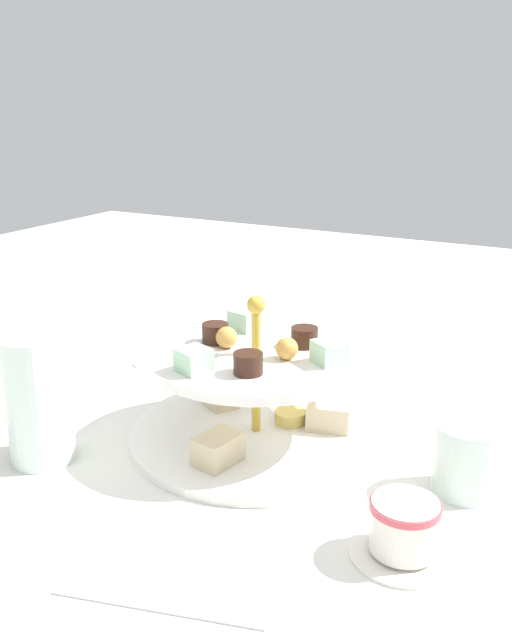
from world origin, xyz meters
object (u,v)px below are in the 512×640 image
Objects in this scene: tiered_serving_stand at (256,399)px; water_glass_short_left at (467,459)px; water_glass_tall_right at (38,399)px; butter_knife_right at (157,604)px; teacup_with_saucer at (404,530)px; butter_knife_left at (187,354)px.

water_glass_short_left is (-0.00, -0.23, -0.01)m from tiered_serving_stand.
water_glass_tall_right reaches higher than butter_knife_right.
teacup_with_saucer is at bearing -121.37° from tiered_serving_stand.
butter_knife_right is (-0.27, -0.06, -0.05)m from tiered_serving_stand.
water_glass_tall_right is 1.53× the size of teacup_with_saucer.
water_glass_tall_right reaches higher than water_glass_short_left.
tiered_serving_stand reaches higher than water_glass_short_left.
water_glass_tall_right is 1.95× the size of water_glass_short_left.
butter_knife_right is at bearing 135.69° from teacup_with_saucer.
teacup_with_saucer reaches higher than butter_knife_left.
teacup_with_saucer is at bearing 83.31° from butter_knife_left.
teacup_with_saucer is 0.53× the size of butter_knife_right.
tiered_serving_stand is 0.24m from teacup_with_saucer.
butter_knife_right is at bearing -117.67° from water_glass_tall_right.
water_glass_tall_right is 0.81× the size of butter_knife_right.
butter_knife_left is at bearing 49.76° from tiered_serving_stand.
butter_knife_right is (-0.13, -0.24, -0.07)m from water_glass_tall_right.
teacup_with_saucer is 0.21m from butter_knife_right.
water_glass_short_left reaches higher than butter_knife_left.
tiered_serving_stand is 3.15× the size of teacup_with_saucer.
butter_knife_right is at bearing 148.36° from water_glass_short_left.
tiered_serving_stand reaches higher than water_glass_tall_right.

